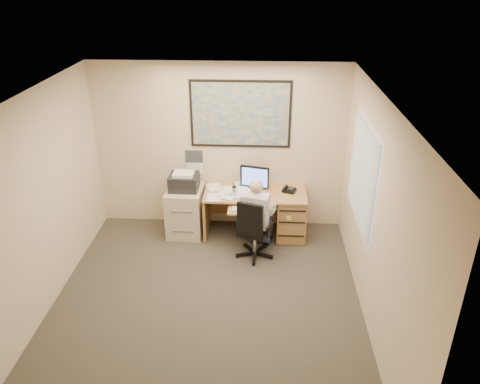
{
  "coord_description": "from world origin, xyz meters",
  "views": [
    {
      "loc": [
        0.68,
        -4.73,
        3.99
      ],
      "look_at": [
        0.37,
        1.3,
        1.03
      ],
      "focal_mm": 35.0,
      "sensor_mm": 36.0,
      "label": 1
    }
  ],
  "objects_px": {
    "desk": "(275,209)",
    "person": "(255,218)",
    "filing_cabinet": "(186,207)",
    "office_chair": "(256,241)"
  },
  "relations": [
    {
      "from": "filing_cabinet",
      "to": "person",
      "type": "relative_size",
      "value": 0.87
    },
    {
      "from": "filing_cabinet",
      "to": "office_chair",
      "type": "height_order",
      "value": "filing_cabinet"
    },
    {
      "from": "filing_cabinet",
      "to": "desk",
      "type": "bearing_deg",
      "value": 2.87
    },
    {
      "from": "desk",
      "to": "person",
      "type": "xyz_separation_m",
      "value": [
        -0.31,
        -0.64,
        0.18
      ]
    },
    {
      "from": "office_chair",
      "to": "person",
      "type": "xyz_separation_m",
      "value": [
        -0.02,
        0.07,
        0.34
      ]
    },
    {
      "from": "desk",
      "to": "filing_cabinet",
      "type": "bearing_deg",
      "value": -178.81
    },
    {
      "from": "desk",
      "to": "office_chair",
      "type": "relative_size",
      "value": 1.64
    },
    {
      "from": "desk",
      "to": "person",
      "type": "bearing_deg",
      "value": -116.04
    },
    {
      "from": "desk",
      "to": "filing_cabinet",
      "type": "relative_size",
      "value": 1.49
    },
    {
      "from": "office_chair",
      "to": "person",
      "type": "relative_size",
      "value": 0.79
    }
  ]
}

